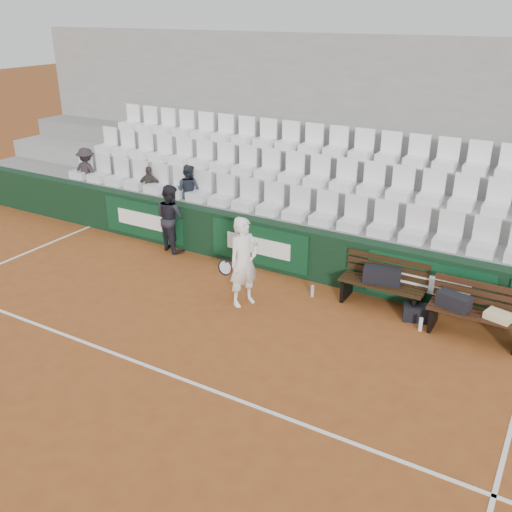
{
  "coord_description": "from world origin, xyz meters",
  "views": [
    {
      "loc": [
        5.09,
        -5.35,
        4.93
      ],
      "look_at": [
        0.57,
        2.4,
        1.0
      ],
      "focal_mm": 40.0,
      "sensor_mm": 36.0,
      "label": 1
    }
  ],
  "objects_px": {
    "bench_left": "(381,295)",
    "spectator_c": "(188,171)",
    "spectator_b": "(149,169)",
    "water_bottle_near": "(312,291)",
    "spectator_a": "(85,154)",
    "sports_bag_ground": "(417,313)",
    "water_bottle_far": "(421,324)",
    "ball_kid": "(171,218)",
    "sports_bag_left": "(382,275)",
    "bench_right": "(474,325)",
    "sports_bag_right": "(454,301)",
    "tennis_player": "(244,262)"
  },
  "relations": [
    {
      "from": "tennis_player",
      "to": "ball_kid",
      "type": "relative_size",
      "value": 1.11
    },
    {
      "from": "bench_right",
      "to": "bench_left",
      "type": "bearing_deg",
      "value": 171.31
    },
    {
      "from": "ball_kid",
      "to": "sports_bag_right",
      "type": "bearing_deg",
      "value": -166.45
    },
    {
      "from": "bench_left",
      "to": "spectator_b",
      "type": "distance_m",
      "value": 6.21
    },
    {
      "from": "tennis_player",
      "to": "spectator_b",
      "type": "bearing_deg",
      "value": 151.56
    },
    {
      "from": "sports_bag_left",
      "to": "spectator_b",
      "type": "distance_m",
      "value": 6.11
    },
    {
      "from": "sports_bag_right",
      "to": "spectator_a",
      "type": "xyz_separation_m",
      "value": [
        -9.3,
        1.21,
        1.03
      ]
    },
    {
      "from": "spectator_a",
      "to": "sports_bag_left",
      "type": "bearing_deg",
      "value": 168.92
    },
    {
      "from": "sports_bag_left",
      "to": "tennis_player",
      "type": "relative_size",
      "value": 0.4
    },
    {
      "from": "sports_bag_right",
      "to": "sports_bag_left",
      "type": "bearing_deg",
      "value": 166.61
    },
    {
      "from": "bench_right",
      "to": "spectator_c",
      "type": "relative_size",
      "value": 1.25
    },
    {
      "from": "sports_bag_right",
      "to": "spectator_b",
      "type": "relative_size",
      "value": 0.53
    },
    {
      "from": "bench_left",
      "to": "spectator_c",
      "type": "height_order",
      "value": "spectator_c"
    },
    {
      "from": "sports_bag_right",
      "to": "tennis_player",
      "type": "bearing_deg",
      "value": -165.87
    },
    {
      "from": "water_bottle_far",
      "to": "spectator_c",
      "type": "bearing_deg",
      "value": 166.06
    },
    {
      "from": "bench_left",
      "to": "spectator_c",
      "type": "bearing_deg",
      "value": 169.1
    },
    {
      "from": "bench_left",
      "to": "water_bottle_far",
      "type": "xyz_separation_m",
      "value": [
        0.86,
        -0.48,
        -0.11
      ]
    },
    {
      "from": "ball_kid",
      "to": "spectator_a",
      "type": "distance_m",
      "value": 3.39
    },
    {
      "from": "sports_bag_ground",
      "to": "spectator_b",
      "type": "height_order",
      "value": "spectator_b"
    },
    {
      "from": "bench_left",
      "to": "sports_bag_right",
      "type": "relative_size",
      "value": 2.84
    },
    {
      "from": "bench_left",
      "to": "tennis_player",
      "type": "relative_size",
      "value": 0.91
    },
    {
      "from": "sports_bag_left",
      "to": "ball_kid",
      "type": "relative_size",
      "value": 0.44
    },
    {
      "from": "water_bottle_near",
      "to": "spectator_c",
      "type": "xyz_separation_m",
      "value": [
        -3.67,
        1.21,
        1.49
      ]
    },
    {
      "from": "sports_bag_left",
      "to": "water_bottle_near",
      "type": "distance_m",
      "value": 1.32
    },
    {
      "from": "bench_left",
      "to": "bench_right",
      "type": "xyz_separation_m",
      "value": [
        1.65,
        -0.25,
        0.0
      ]
    },
    {
      "from": "sports_bag_left",
      "to": "sports_bag_right",
      "type": "distance_m",
      "value": 1.34
    },
    {
      "from": "ball_kid",
      "to": "bench_right",
      "type": "bearing_deg",
      "value": -166.03
    },
    {
      "from": "ball_kid",
      "to": "tennis_player",
      "type": "bearing_deg",
      "value": 171.32
    },
    {
      "from": "sports_bag_ground",
      "to": "tennis_player",
      "type": "relative_size",
      "value": 0.28
    },
    {
      "from": "bench_right",
      "to": "spectator_b",
      "type": "distance_m",
      "value": 7.85
    },
    {
      "from": "sports_bag_left",
      "to": "tennis_player",
      "type": "distance_m",
      "value": 2.45
    },
    {
      "from": "sports_bag_left",
      "to": "spectator_c",
      "type": "height_order",
      "value": "spectator_c"
    },
    {
      "from": "bench_left",
      "to": "sports_bag_ground",
      "type": "relative_size",
      "value": 3.3
    },
    {
      "from": "spectator_a",
      "to": "spectator_c",
      "type": "xyz_separation_m",
      "value": [
        3.14,
        0.0,
        -0.0
      ]
    },
    {
      "from": "spectator_b",
      "to": "spectator_c",
      "type": "distance_m",
      "value": 1.13
    },
    {
      "from": "sports_bag_left",
      "to": "sports_bag_right",
      "type": "bearing_deg",
      "value": -13.39
    },
    {
      "from": "water_bottle_far",
      "to": "ball_kid",
      "type": "xyz_separation_m",
      "value": [
        -5.69,
        0.68,
        0.62
      ]
    },
    {
      "from": "spectator_a",
      "to": "spectator_c",
      "type": "distance_m",
      "value": 3.14
    },
    {
      "from": "tennis_player",
      "to": "sports_bag_left",
      "type": "bearing_deg",
      "value": 28.87
    },
    {
      "from": "sports_bag_left",
      "to": "spectator_c",
      "type": "distance_m",
      "value": 5.04
    },
    {
      "from": "water_bottle_near",
      "to": "sports_bag_ground",
      "type": "bearing_deg",
      "value": 3.34
    },
    {
      "from": "water_bottle_far",
      "to": "spectator_c",
      "type": "relative_size",
      "value": 0.2
    },
    {
      "from": "sports_bag_ground",
      "to": "sports_bag_left",
      "type": "bearing_deg",
      "value": 164.39
    },
    {
      "from": "sports_bag_right",
      "to": "spectator_a",
      "type": "height_order",
      "value": "spectator_a"
    },
    {
      "from": "bench_left",
      "to": "water_bottle_far",
      "type": "bearing_deg",
      "value": -29.46
    },
    {
      "from": "water_bottle_far",
      "to": "ball_kid",
      "type": "distance_m",
      "value": 5.76
    },
    {
      "from": "water_bottle_near",
      "to": "spectator_c",
      "type": "distance_m",
      "value": 4.14
    },
    {
      "from": "tennis_player",
      "to": "sports_bag_right",
      "type": "bearing_deg",
      "value": 14.13
    },
    {
      "from": "water_bottle_near",
      "to": "sports_bag_right",
      "type": "bearing_deg",
      "value": 0.07
    },
    {
      "from": "tennis_player",
      "to": "ball_kid",
      "type": "bearing_deg",
      "value": 153.38
    }
  ]
}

